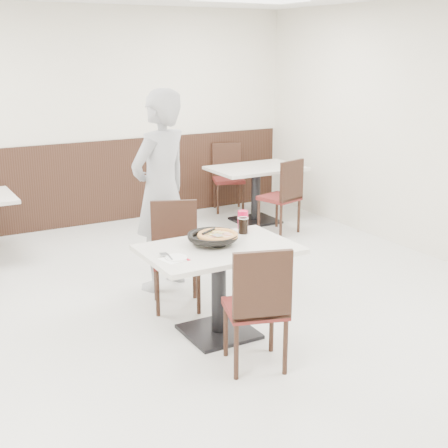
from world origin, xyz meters
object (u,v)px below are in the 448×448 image
bg_chair_right_near (279,196)px  diner_person (161,191)px  pizza (218,237)px  cola_glass (243,226)px  bg_table_right (256,194)px  main_table (219,291)px  chair_near (255,305)px  chair_far (176,257)px  bg_chair_right_far (229,178)px  red_cup (243,220)px  pizza_pan (213,239)px  side_plate (176,258)px

bg_chair_right_near → diner_person: bearing=-170.8°
pizza → cola_glass: cola_glass is taller
pizza → bg_table_right: 3.44m
main_table → bg_chair_right_near: bearing=46.4°
chair_near → main_table: bearing=105.4°
chair_far → bg_table_right: 3.01m
main_table → bg_chair_right_far: bearing=59.1°
cola_glass → diner_person: (-0.33, 0.97, 0.15)m
main_table → red_cup: 0.72m
pizza → bg_chair_right_far: bg_chair_right_far is taller
chair_far → red_cup: chair_far is taller
diner_person → bg_table_right: size_ratio=1.60×
chair_far → bg_table_right: size_ratio=0.79×
chair_near → bg_chair_right_near: 3.48m
pizza_pan → bg_chair_right_far: bg_chair_right_far is taller
chair_near → bg_chair_right_near: same height
cola_glass → chair_far: bearing=134.2°
cola_glass → pizza_pan: bearing=-158.9°
red_cup → diner_person: size_ratio=0.08×
chair_far → bg_chair_right_far: (2.14, 2.79, 0.00)m
chair_far → pizza_pan: (0.06, -0.58, 0.32)m
side_plate → cola_glass: cola_glass is taller
bg_chair_right_near → bg_chair_right_far: 1.27m
red_cup → bg_chair_right_near: 2.48m
main_table → bg_chair_right_far: size_ratio=1.26×
pizza → chair_near: bearing=-94.3°
main_table → chair_far: bearing=95.5°
side_plate → bg_chair_right_far: 4.35m
bg_chair_right_near → bg_chair_right_far: size_ratio=1.00×
pizza → main_table: bearing=-112.8°
chair_far → bg_table_right: (2.16, 2.10, -0.10)m
main_table → side_plate: bearing=-166.6°
bg_table_right → chair_near: bearing=-122.3°
main_table → bg_table_right: (2.10, 2.77, 0.00)m
bg_chair_right_near → bg_chair_right_far: (-0.01, 1.27, 0.00)m
main_table → chair_near: chair_near is taller
chair_near → diner_person: 1.86m
pizza_pan → side_plate: size_ratio=2.18×
chair_far → pizza_pan: size_ratio=2.62×
red_cup → bg_table_right: bearing=55.5°
chair_far → diner_person: size_ratio=0.49×
side_plate → diner_person: diner_person is taller
bg_chair_right_near → side_plate: bearing=-154.0°
pizza_pan → bg_chair_right_far: 3.98m
pizza → bg_chair_right_near: (2.05, 2.13, -0.34)m
main_table → chair_near: bearing=-92.3°
cola_glass → diner_person: size_ratio=0.07×
side_plate → bg_table_right: size_ratio=0.14×
main_table → chair_near: size_ratio=1.26×
chair_far → bg_chair_right_far: bearing=-106.5°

